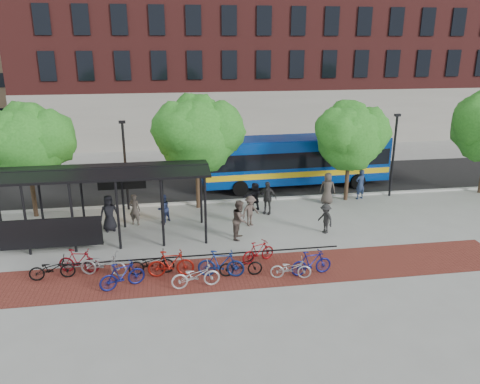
{
  "coord_description": "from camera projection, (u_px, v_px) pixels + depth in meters",
  "views": [
    {
      "loc": [
        -4.6,
        -22.45,
        9.24
      ],
      "look_at": [
        -0.92,
        0.9,
        1.6
      ],
      "focal_mm": 35.0,
      "sensor_mm": 36.0,
      "label": 1
    }
  ],
  "objects": [
    {
      "name": "bike_4",
      "position": [
        151.0,
        263.0,
        19.32
      ],
      "size": [
        1.91,
        0.71,
        0.99
      ],
      "primitive_type": "imported",
      "rotation": [
        0.0,
        0.0,
        1.6
      ],
      "color": "black",
      "rests_on": "ground"
    },
    {
      "name": "pedestrian_7",
      "position": [
        360.0,
        184.0,
        28.49
      ],
      "size": [
        0.78,
        0.64,
        1.86
      ],
      "primitive_type": "imported",
      "rotation": [
        0.0,
        0.0,
        3.46
      ],
      "color": "#212F4E",
      "rests_on": "ground"
    },
    {
      "name": "bike_6",
      "position": [
        196.0,
        275.0,
        18.28
      ],
      "size": [
        1.98,
        0.85,
        1.01
      ],
      "primitive_type": "imported",
      "rotation": [
        0.0,
        0.0,
        1.67
      ],
      "color": "#BDBEC0",
      "rests_on": "ground"
    },
    {
      "name": "bus",
      "position": [
        295.0,
        158.0,
        30.69
      ],
      "size": [
        12.36,
        3.29,
        3.31
      ],
      "rotation": [
        0.0,
        0.0,
        0.04
      ],
      "color": "#083494",
      "rests_on": "ground"
    },
    {
      "name": "pedestrian_2",
      "position": [
        163.0,
        208.0,
        24.87
      ],
      "size": [
        0.94,
        0.93,
        1.52
      ],
      "primitive_type": "imported",
      "rotation": [
        0.0,
        0.0,
        3.89
      ],
      "color": "#20294C",
      "rests_on": "ground"
    },
    {
      "name": "pedestrian_9",
      "position": [
        325.0,
        219.0,
        23.43
      ],
      "size": [
        0.88,
        1.12,
        1.53
      ],
      "primitive_type": "imported",
      "rotation": [
        0.0,
        0.0,
        5.08
      ],
      "color": "black",
      "rests_on": "ground"
    },
    {
      "name": "tree_a",
      "position": [
        28.0,
        140.0,
        24.7
      ],
      "size": [
        4.9,
        4.0,
        6.18
      ],
      "color": "#382619",
      "rests_on": "ground"
    },
    {
      "name": "pedestrian_6",
      "position": [
        328.0,
        188.0,
        27.69
      ],
      "size": [
        1.09,
        0.93,
        1.88
      ],
      "primitive_type": "imported",
      "rotation": [
        0.0,
        0.0,
        2.71
      ],
      "color": "#443C36",
      "rests_on": "ground"
    },
    {
      "name": "bike_1",
      "position": [
        79.0,
        261.0,
        19.46
      ],
      "size": [
        1.8,
        0.85,
        1.04
      ],
      "primitive_type": "imported",
      "rotation": [
        0.0,
        0.0,
        1.36
      ],
      "color": "maroon",
      "rests_on": "ground"
    },
    {
      "name": "bike_5",
      "position": [
        171.0,
        264.0,
        19.12
      ],
      "size": [
        1.91,
        0.57,
        1.14
      ],
      "primitive_type": "imported",
      "rotation": [
        0.0,
        0.0,
        1.55
      ],
      "color": "maroon",
      "rests_on": "ground"
    },
    {
      "name": "building_brick",
      "position": [
        308.0,
        33.0,
        47.47
      ],
      "size": [
        55.0,
        14.0,
        20.0
      ],
      "primitive_type": "cube",
      "color": "maroon",
      "rests_on": "ground"
    },
    {
      "name": "pedestrian_3",
      "position": [
        250.0,
        211.0,
        24.34
      ],
      "size": [
        1.22,
        1.06,
        1.63
      ],
      "primitive_type": "imported",
      "rotation": [
        0.0,
        0.0,
        0.54
      ],
      "color": "#4B3E38",
      "rests_on": "ground"
    },
    {
      "name": "bike_3",
      "position": [
        122.0,
        275.0,
        18.22
      ],
      "size": [
        1.88,
        1.14,
        1.09
      ],
      "primitive_type": "imported",
      "rotation": [
        0.0,
        0.0,
        1.94
      ],
      "color": "navy",
      "rests_on": "ground"
    },
    {
      "name": "bike_rack_rail",
      "position": [
        204.0,
        265.0,
        20.28
      ],
      "size": [
        12.0,
        0.05,
        0.95
      ],
      "primitive_type": "cube",
      "color": "black",
      "rests_on": "ground"
    },
    {
      "name": "pedestrian_8",
      "position": [
        240.0,
        220.0,
        22.72
      ],
      "size": [
        1.05,
        1.16,
        1.96
      ],
      "primitive_type": "imported",
      "rotation": [
        0.0,
        0.0,
        1.18
      ],
      "color": "#4D4039",
      "rests_on": "ground"
    },
    {
      "name": "bike_8",
      "position": [
        241.0,
        265.0,
        19.2
      ],
      "size": [
        1.81,
        0.68,
        0.94
      ],
      "primitive_type": "imported",
      "rotation": [
        0.0,
        0.0,
        1.54
      ],
      "color": "black",
      "rests_on": "ground"
    },
    {
      "name": "bus_shelter",
      "position": [
        94.0,
        180.0,
        22.04
      ],
      "size": [
        10.6,
        3.07,
        3.6
      ],
      "color": "black",
      "rests_on": "ground"
    },
    {
      "name": "lamp_post_right",
      "position": [
        394.0,
        153.0,
        28.5
      ],
      "size": [
        0.35,
        0.2,
        5.12
      ],
      "color": "black",
      "rests_on": "ground"
    },
    {
      "name": "bike_2",
      "position": [
        103.0,
        264.0,
        19.2
      ],
      "size": [
        2.08,
        1.19,
        1.03
      ],
      "primitive_type": "imported",
      "rotation": [
        0.0,
        0.0,
        1.3
      ],
      "color": "gray",
      "rests_on": "ground"
    },
    {
      "name": "tree_b",
      "position": [
        198.0,
        131.0,
        25.97
      ],
      "size": [
        5.15,
        4.2,
        6.47
      ],
      "color": "#382619",
      "rests_on": "ground"
    },
    {
      "name": "asphalt_street",
      "position": [
        237.0,
        182.0,
        32.14
      ],
      "size": [
        160.0,
        8.0,
        0.01
      ],
      "primitive_type": "cube",
      "color": "black",
      "rests_on": "ground"
    },
    {
      "name": "pedestrian_1",
      "position": [
        135.0,
        210.0,
        24.45
      ],
      "size": [
        0.72,
        0.6,
        1.69
      ],
      "primitive_type": "imported",
      "rotation": [
        0.0,
        0.0,
        2.77
      ],
      "color": "#49413A",
      "rests_on": "ground"
    },
    {
      "name": "pedestrian_4",
      "position": [
        267.0,
        198.0,
        26.01
      ],
      "size": [
        1.17,
        0.96,
        1.87
      ],
      "primitive_type": "imported",
      "rotation": [
        0.0,
        0.0,
        5.74
      ],
      "color": "#2B2B2B",
      "rests_on": "ground"
    },
    {
      "name": "brick_strip",
      "position": [
        237.0,
        272.0,
        19.62
      ],
      "size": [
        24.0,
        3.0,
        0.01
      ],
      "primitive_type": "cube",
      "color": "maroon",
      "rests_on": "ground"
    },
    {
      "name": "bike_0",
      "position": [
        52.0,
        268.0,
        18.92
      ],
      "size": [
        1.84,
        0.79,
        0.94
      ],
      "primitive_type": "imported",
      "rotation": [
        0.0,
        0.0,
        1.66
      ],
      "color": "black",
      "rests_on": "ground"
    },
    {
      "name": "pedestrian_0",
      "position": [
        109.0,
        213.0,
        23.66
      ],
      "size": [
        1.04,
        0.81,
        1.88
      ],
      "primitive_type": "imported",
      "rotation": [
        0.0,
        0.0,
        0.26
      ],
      "color": "black",
      "rests_on": "ground"
    },
    {
      "name": "bike_7",
      "position": [
        221.0,
        264.0,
        19.09
      ],
      "size": [
        2.0,
        0.92,
        1.16
      ],
      "primitive_type": "imported",
      "rotation": [
        0.0,
        0.0,
        1.37
      ],
      "color": "navy",
      "rests_on": "ground"
    },
    {
      "name": "lamp_post_left",
      "position": [
        125.0,
        163.0,
        26.12
      ],
      "size": [
        0.35,
        0.2,
        5.12
      ],
      "color": "black",
      "rests_on": "ground"
    },
    {
      "name": "pedestrian_5",
      "position": [
        255.0,
        196.0,
        26.61
      ],
      "size": [
        1.58,
        1.09,
        1.63
      ],
      "primitive_type": "imported",
      "rotation": [
        0.0,
        0.0,
        3.59
      ],
      "color": "black",
      "rests_on": "ground"
    },
    {
      "name": "bike_10",
      "position": [
        291.0,
        268.0,
        19.0
      ],
      "size": [
        1.75,
        0.85,
        0.88
      ],
      "primitive_type": "imported",
      "rotation": [
        0.0,
        0.0,
        1.4
      ],
      "color": "#AEAEB0",
      "rests_on": "ground"
    },
    {
      "name": "curb",
      "position": [
        247.0,
        200.0,
        28.36
      ],
      "size": [
        160.0,
        0.25,
        0.12
      ],
      "primitive_type": "cube",
      "color": "#B7B7B2",
      "rests_on": "ground"
    },
    {
      "name": "ground",
      "position": [
        260.0,
        225.0,
        24.62
      ],
      "size": [
        160.0,
        160.0,
        0.0
      ],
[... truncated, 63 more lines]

